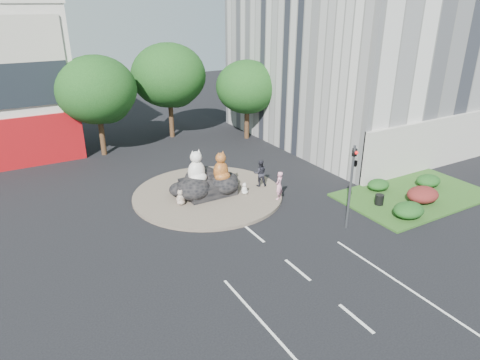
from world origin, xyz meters
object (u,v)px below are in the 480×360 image
object	(u,v)px
kitten_calico	(180,197)
pedestrian_pink	(279,185)
kitten_white	(244,188)
pedestrian_dark	(260,173)
litter_bin	(379,200)
cat_tabby	(221,166)
cat_white	(196,166)

from	to	relation	value
kitten_calico	pedestrian_pink	size ratio (longest dim) A/B	0.54
kitten_white	pedestrian_dark	world-z (taller)	pedestrian_dark
pedestrian_dark	litter_bin	world-z (taller)	pedestrian_dark
cat_tabby	kitten_calico	world-z (taller)	cat_tabby
kitten_calico	litter_bin	world-z (taller)	kitten_calico
kitten_white	pedestrian_pink	size ratio (longest dim) A/B	0.44
cat_tabby	kitten_white	bearing A→B (deg)	-51.90
kitten_calico	pedestrian_pink	world-z (taller)	pedestrian_pink
cat_white	cat_tabby	bearing A→B (deg)	-24.36
kitten_calico	pedestrian_dark	distance (m)	5.97
cat_white	pedestrian_pink	xyz separation A→B (m)	(4.33, -3.24, -1.08)
kitten_white	pedestrian_dark	size ratio (longest dim) A/B	0.44
cat_tabby	litter_bin	bearing A→B (deg)	-54.98
kitten_white	pedestrian_pink	distance (m)	2.42
pedestrian_pink	litter_bin	bearing A→B (deg)	111.21
kitten_white	litter_bin	bearing A→B (deg)	-67.92
kitten_white	pedestrian_pink	xyz separation A→B (m)	(1.55, -1.78, 0.53)
pedestrian_pink	litter_bin	size ratio (longest dim) A/B	2.83
litter_bin	kitten_white	bearing A→B (deg)	140.60
kitten_white	kitten_calico	bearing A→B (deg)	143.05
cat_tabby	cat_white	bearing A→B (deg)	144.12
cat_tabby	pedestrian_pink	size ratio (longest dim) A/B	1.08
cat_white	litter_bin	xyz separation A→B (m)	(9.52, -6.99, -1.77)
kitten_calico	kitten_white	distance (m)	4.36
pedestrian_dark	litter_bin	xyz separation A→B (m)	(5.10, -6.17, -0.69)
kitten_white	litter_bin	xyz separation A→B (m)	(6.74, -5.54, -0.16)
kitten_white	pedestrian_dark	distance (m)	1.83
pedestrian_pink	litter_bin	distance (m)	6.44
kitten_calico	cat_white	bearing A→B (deg)	66.78
kitten_calico	litter_bin	xyz separation A→B (m)	(11.06, -6.18, -0.26)
kitten_white	pedestrian_pink	bearing A→B (deg)	-77.52
kitten_calico	pedestrian_dark	size ratio (longest dim) A/B	0.54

